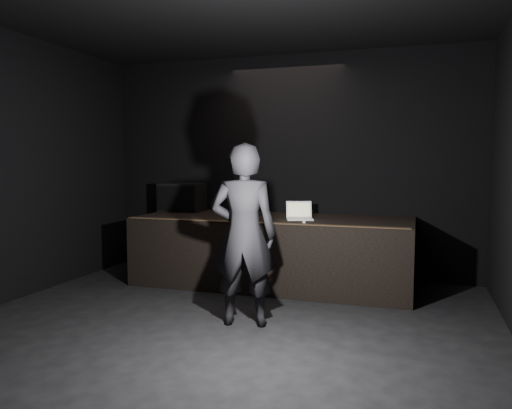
{
  "coord_description": "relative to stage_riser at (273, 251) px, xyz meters",
  "views": [
    {
      "loc": [
        2.01,
        -4.28,
        1.83
      ],
      "look_at": [
        -0.12,
        2.3,
        1.22
      ],
      "focal_mm": 35.0,
      "sensor_mm": 36.0,
      "label": 1
    }
  ],
  "objects": [
    {
      "name": "ground",
      "position": [
        0.0,
        -2.73,
        -0.5
      ],
      "size": [
        7.0,
        7.0,
        0.0
      ],
      "primitive_type": "plane",
      "color": "black",
      "rests_on": "ground"
    },
    {
      "name": "room_walls",
      "position": [
        0.0,
        -2.73,
        1.52
      ],
      "size": [
        6.1,
        7.1,
        3.52
      ],
      "color": "black",
      "rests_on": "ground"
    },
    {
      "name": "stage_riser",
      "position": [
        0.0,
        0.0,
        0.0
      ],
      "size": [
        4.0,
        1.5,
        1.0
      ],
      "primitive_type": "cube",
      "color": "black",
      "rests_on": "ground"
    },
    {
      "name": "riser_lip",
      "position": [
        0.0,
        -0.71,
        0.51
      ],
      "size": [
        3.92,
        0.1,
        0.01
      ],
      "primitive_type": "cube",
      "color": "brown",
      "rests_on": "stage_riser"
    },
    {
      "name": "stage_monitor",
      "position": [
        -1.67,
        0.39,
        0.73
      ],
      "size": [
        0.7,
        0.52,
        0.46
      ],
      "rotation": [
        0.0,
        0.0,
        0.03
      ],
      "color": "black",
      "rests_on": "stage_riser"
    },
    {
      "name": "cable",
      "position": [
        -0.65,
        0.26,
        0.51
      ],
      "size": [
        0.84,
        0.17,
        0.02
      ],
      "primitive_type": "cylinder",
      "rotation": [
        0.0,
        1.57,
        -0.18
      ],
      "color": "black",
      "rests_on": "stage_riser"
    },
    {
      "name": "laptop",
      "position": [
        0.43,
        -0.13,
        0.57
      ],
      "size": [
        0.45,
        0.42,
        0.25
      ],
      "rotation": [
        0.0,
        0.0,
        0.32
      ],
      "color": "white",
      "rests_on": "stage_riser"
    },
    {
      "name": "beer_can",
      "position": [
        -0.46,
        -0.09,
        0.58
      ],
      "size": [
        0.07,
        0.07,
        0.16
      ],
      "color": "silver",
      "rests_on": "stage_riser"
    },
    {
      "name": "plastic_cup",
      "position": [
        0.3,
        0.12,
        0.55
      ],
      "size": [
        0.07,
        0.07,
        0.09
      ],
      "primitive_type": "cylinder",
      "color": "white",
      "rests_on": "stage_riser"
    },
    {
      "name": "wii_remote",
      "position": [
        0.57,
        -0.49,
        0.51
      ],
      "size": [
        0.07,
        0.14,
        0.03
      ],
      "primitive_type": "cube",
      "rotation": [
        0.0,
        0.0,
        0.31
      ],
      "color": "silver",
      "rests_on": "stage_riser"
    },
    {
      "name": "person",
      "position": [
        0.2,
        -1.86,
        0.51
      ],
      "size": [
        0.82,
        0.62,
        2.02
      ],
      "primitive_type": "imported",
      "rotation": [
        0.0,
        0.0,
        3.34
      ],
      "color": "black",
      "rests_on": "ground"
    }
  ]
}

